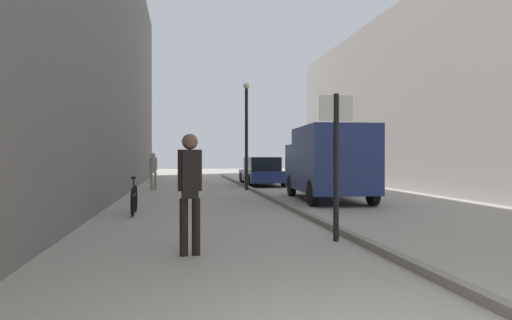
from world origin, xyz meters
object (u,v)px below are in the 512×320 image
(bicycle_leaning, at_px, (134,199))
(parked_car, at_px, (262,171))
(pedestrian_main_foreground, at_px, (153,169))
(street_sign_post, at_px, (336,154))
(lamp_post, at_px, (246,129))
(pedestrian_mid_block, at_px, (190,185))
(delivery_van, at_px, (328,161))

(bicycle_leaning, bearing_deg, parked_car, 62.81)
(pedestrian_main_foreground, xyz_separation_m, street_sign_post, (3.90, -12.90, 0.60))
(pedestrian_main_foreground, distance_m, lamp_post, 4.46)
(parked_car, distance_m, street_sign_post, 15.56)
(parked_car, bearing_deg, pedestrian_main_foreground, -154.74)
(street_sign_post, distance_m, lamp_post, 12.49)
(pedestrian_mid_block, height_order, delivery_van, delivery_van)
(pedestrian_mid_block, distance_m, lamp_post, 13.58)
(street_sign_post, bearing_deg, lamp_post, -87.95)
(pedestrian_main_foreground, height_order, delivery_van, delivery_van)
(pedestrian_mid_block, height_order, bicycle_leaning, pedestrian_mid_block)
(delivery_van, height_order, bicycle_leaning, delivery_van)
(street_sign_post, bearing_deg, parked_car, -92.34)
(pedestrian_main_foreground, height_order, lamp_post, lamp_post)
(pedestrian_main_foreground, relative_size, delivery_van, 0.31)
(pedestrian_mid_block, xyz_separation_m, street_sign_post, (2.57, 0.77, 0.48))
(pedestrian_mid_block, relative_size, street_sign_post, 0.71)
(delivery_van, height_order, street_sign_post, street_sign_post)
(parked_car, xyz_separation_m, street_sign_post, (-1.39, -15.48, 0.83))
(street_sign_post, xyz_separation_m, bicycle_leaning, (-3.90, 4.45, -1.16))
(pedestrian_mid_block, distance_m, bicycle_leaning, 5.43)
(pedestrian_mid_block, bearing_deg, parked_car, 71.55)
(pedestrian_mid_block, bearing_deg, street_sign_post, 11.92)
(pedestrian_mid_block, relative_size, lamp_post, 0.39)
(parked_car, relative_size, street_sign_post, 1.62)
(pedestrian_main_foreground, xyz_separation_m, delivery_van, (6.13, -5.68, 0.37))
(pedestrian_mid_block, xyz_separation_m, lamp_post, (2.73, 13.20, 1.66))
(lamp_post, bearing_deg, parked_car, 68.02)
(delivery_van, xyz_separation_m, lamp_post, (-2.06, 5.22, 1.40))
(delivery_van, height_order, lamp_post, lamp_post)
(lamp_post, bearing_deg, delivery_van, -68.44)
(street_sign_post, bearing_deg, delivery_van, -104.34)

